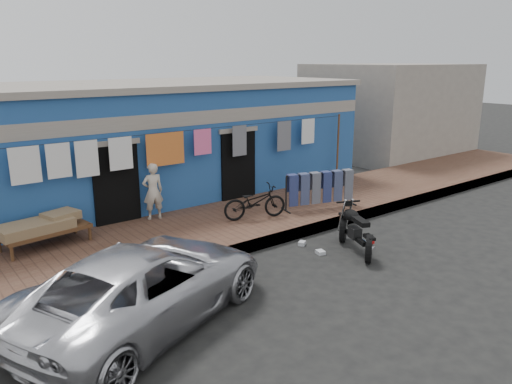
{
  "coord_description": "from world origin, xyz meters",
  "views": [
    {
      "loc": [
        -6.53,
        -6.42,
        3.99
      ],
      "look_at": [
        0.0,
        2.0,
        1.15
      ],
      "focal_mm": 35.0,
      "sensor_mm": 36.0,
      "label": 1
    }
  ],
  "objects_px": {
    "car": "(144,284)",
    "jeans_rack": "(320,189)",
    "bicycle": "(255,198)",
    "motorcycle": "(356,229)",
    "charpoy": "(45,232)",
    "seated_person": "(153,191)"
  },
  "relations": [
    {
      "from": "bicycle",
      "to": "charpoy",
      "type": "relative_size",
      "value": 0.8
    },
    {
      "from": "car",
      "to": "seated_person",
      "type": "bearing_deg",
      "value": -50.73
    },
    {
      "from": "car",
      "to": "charpoy",
      "type": "bearing_deg",
      "value": -15.47
    },
    {
      "from": "car",
      "to": "motorcycle",
      "type": "height_order",
      "value": "car"
    },
    {
      "from": "motorcycle",
      "to": "jeans_rack",
      "type": "height_order",
      "value": "jeans_rack"
    },
    {
      "from": "bicycle",
      "to": "car",
      "type": "bearing_deg",
      "value": 138.83
    },
    {
      "from": "car",
      "to": "jeans_rack",
      "type": "relative_size",
      "value": 2.23
    },
    {
      "from": "motorcycle",
      "to": "charpoy",
      "type": "distance_m",
      "value": 6.48
    },
    {
      "from": "bicycle",
      "to": "jeans_rack",
      "type": "height_order",
      "value": "bicycle"
    },
    {
      "from": "charpoy",
      "to": "seated_person",
      "type": "bearing_deg",
      "value": 6.46
    },
    {
      "from": "bicycle",
      "to": "motorcycle",
      "type": "height_order",
      "value": "bicycle"
    },
    {
      "from": "charpoy",
      "to": "car",
      "type": "bearing_deg",
      "value": -83.0
    },
    {
      "from": "bicycle",
      "to": "jeans_rack",
      "type": "bearing_deg",
      "value": -81.34
    },
    {
      "from": "charpoy",
      "to": "motorcycle",
      "type": "bearing_deg",
      "value": -34.89
    },
    {
      "from": "seated_person",
      "to": "jeans_rack",
      "type": "distance_m",
      "value": 4.24
    },
    {
      "from": "jeans_rack",
      "to": "motorcycle",
      "type": "bearing_deg",
      "value": -116.93
    },
    {
      "from": "car",
      "to": "motorcycle",
      "type": "bearing_deg",
      "value": -112.58
    },
    {
      "from": "bicycle",
      "to": "jeans_rack",
      "type": "xyz_separation_m",
      "value": [
        1.91,
        -0.29,
        -0.02
      ]
    },
    {
      "from": "car",
      "to": "seated_person",
      "type": "height_order",
      "value": "seated_person"
    },
    {
      "from": "seated_person",
      "to": "motorcycle",
      "type": "relative_size",
      "value": 0.84
    },
    {
      "from": "charpoy",
      "to": "jeans_rack",
      "type": "distance_m",
      "value": 6.62
    },
    {
      "from": "car",
      "to": "jeans_rack",
      "type": "xyz_separation_m",
      "value": [
        6.0,
        2.23,
        0.09
      ]
    }
  ]
}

